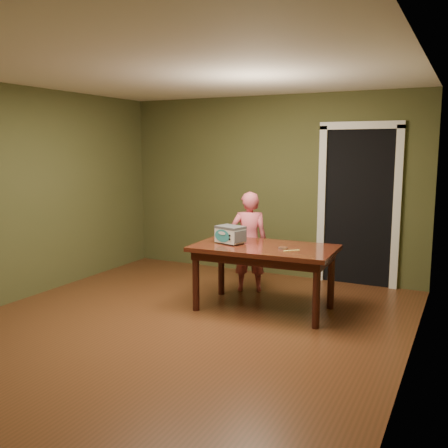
% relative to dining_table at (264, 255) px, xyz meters
% --- Properties ---
extents(floor, '(5.00, 5.00, 0.00)m').
position_rel_dining_table_xyz_m(floor, '(-0.58, -0.89, -0.65)').
color(floor, '#5B2F1A').
rests_on(floor, ground).
extents(room_shell, '(4.52, 5.02, 2.61)m').
position_rel_dining_table_xyz_m(room_shell, '(-0.58, -0.89, 1.06)').
color(room_shell, '#484A27').
rests_on(room_shell, ground).
extents(doorway, '(1.10, 0.66, 2.25)m').
position_rel_dining_table_xyz_m(doorway, '(0.72, 1.89, 0.41)').
color(doorway, black).
rests_on(doorway, ground).
extents(dining_table, '(1.63, 0.96, 0.75)m').
position_rel_dining_table_xyz_m(dining_table, '(0.00, 0.00, 0.00)').
color(dining_table, '#3B100D').
rests_on(dining_table, floor).
extents(toy_oven, '(0.38, 0.30, 0.21)m').
position_rel_dining_table_xyz_m(toy_oven, '(-0.42, -0.03, 0.21)').
color(toy_oven, '#4C4F54').
rests_on(toy_oven, dining_table).
extents(baking_pan, '(0.10, 0.10, 0.02)m').
position_rel_dining_table_xyz_m(baking_pan, '(0.25, -0.06, 0.11)').
color(baking_pan, silver).
rests_on(baking_pan, dining_table).
extents(spatula, '(0.15, 0.14, 0.01)m').
position_rel_dining_table_xyz_m(spatula, '(0.37, -0.12, 0.10)').
color(spatula, '#E7DD64').
rests_on(spatula, dining_table).
extents(child, '(0.56, 0.47, 1.31)m').
position_rel_dining_table_xyz_m(child, '(-0.47, 0.63, 0.00)').
color(child, '#D35665').
rests_on(child, floor).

